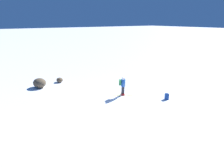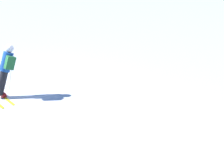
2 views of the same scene
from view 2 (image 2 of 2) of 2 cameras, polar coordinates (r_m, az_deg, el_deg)
name	(u,v)px [view 2 (image 2 of 2)]	position (r m, az deg, el deg)	size (l,w,h in m)	color
ground_plane	(8,92)	(11.81, -18.51, -1.32)	(300.00, 300.00, 0.00)	white
skier	(5,68)	(11.11, -18.91, 2.75)	(1.54, 1.72, 1.84)	yellow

